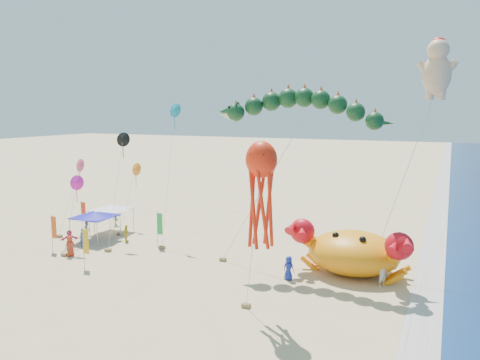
% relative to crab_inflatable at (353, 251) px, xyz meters
% --- Properties ---
extents(ground, '(320.00, 320.00, 0.00)m').
position_rel_crab_inflatable_xyz_m(ground, '(-6.83, -2.50, -1.73)').
color(ground, '#D1B784').
rests_on(ground, ground).
extents(foam_strip, '(320.00, 320.00, 0.00)m').
position_rel_crab_inflatable_xyz_m(foam_strip, '(5.17, -2.50, -1.72)').
color(foam_strip, silver).
rests_on(foam_strip, ground).
extents(crab_inflatable, '(8.96, 6.48, 3.93)m').
position_rel_crab_inflatable_xyz_m(crab_inflatable, '(0.00, 0.00, 0.00)').
color(crab_inflatable, orange).
rests_on(crab_inflatable, ground).
extents(dragon_kite, '(12.58, 3.40, 13.08)m').
position_rel_crab_inflatable_xyz_m(dragon_kite, '(-4.20, -0.14, 9.98)').
color(dragon_kite, '#0E3418').
rests_on(dragon_kite, ground).
extents(cherub_kite, '(4.88, 5.08, 17.02)m').
position_rel_crab_inflatable_xyz_m(cherub_kite, '(4.74, 3.79, 13.18)').
color(cherub_kite, '#EABA8F').
rests_on(cherub_kite, ground).
extents(octopus_kite, '(2.30, 1.63, 10.20)m').
position_rel_crab_inflatable_xyz_m(octopus_kite, '(-3.63, -9.13, 5.90)').
color(octopus_kite, red).
rests_on(octopus_kite, ground).
extents(canopy_blue, '(3.71, 3.71, 2.71)m').
position_rel_crab_inflatable_xyz_m(canopy_blue, '(-23.33, -0.68, 0.71)').
color(canopy_blue, gray).
rests_on(canopy_blue, ground).
extents(canopy_white, '(3.56, 3.56, 2.71)m').
position_rel_crab_inflatable_xyz_m(canopy_white, '(-23.99, 2.36, 0.71)').
color(canopy_white, gray).
rests_on(canopy_white, ground).
extents(feather_flags, '(10.10, 8.06, 3.20)m').
position_rel_crab_inflatable_xyz_m(feather_flags, '(-21.47, -2.72, 0.28)').
color(feather_flags, gray).
rests_on(feather_flags, ground).
extents(beachgoers, '(28.65, 11.09, 1.72)m').
position_rel_crab_inflatable_xyz_m(beachgoers, '(-19.16, -1.20, -0.89)').
color(beachgoers, '#1A2C9D').
rests_on(beachgoers, ground).
extents(small_kites, '(11.78, 11.74, 12.56)m').
position_rel_crab_inflatable_xyz_m(small_kites, '(-22.16, 1.20, 5.36)').
color(small_kites, black).
rests_on(small_kites, ground).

